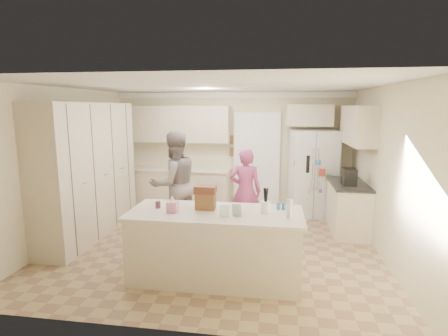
# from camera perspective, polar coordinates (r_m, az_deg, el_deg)

# --- Properties ---
(floor) EXTENTS (5.20, 4.60, 0.02)m
(floor) POSITION_cam_1_polar(r_m,az_deg,el_deg) (5.98, -1.48, -12.54)
(floor) COLOR #9D8457
(floor) RESTS_ON ground
(ceiling) EXTENTS (5.20, 4.60, 0.02)m
(ceiling) POSITION_cam_1_polar(r_m,az_deg,el_deg) (5.54, -1.60, 13.39)
(ceiling) COLOR white
(ceiling) RESTS_ON wall_back
(wall_back) EXTENTS (5.20, 0.02, 2.60)m
(wall_back) POSITION_cam_1_polar(r_m,az_deg,el_deg) (7.87, 1.38, 2.83)
(wall_back) COLOR beige
(wall_back) RESTS_ON ground
(wall_front) EXTENTS (5.20, 0.02, 2.60)m
(wall_front) POSITION_cam_1_polar(r_m,az_deg,el_deg) (3.42, -8.29, -6.81)
(wall_front) COLOR beige
(wall_front) RESTS_ON ground
(wall_left) EXTENTS (0.02, 4.60, 2.60)m
(wall_left) POSITION_cam_1_polar(r_m,az_deg,el_deg) (6.58, -24.52, 0.51)
(wall_left) COLOR beige
(wall_left) RESTS_ON ground
(wall_right) EXTENTS (0.02, 4.60, 2.60)m
(wall_right) POSITION_cam_1_polar(r_m,az_deg,el_deg) (5.77, 24.92, -0.74)
(wall_right) COLOR beige
(wall_right) RESTS_ON ground
(crown_back) EXTENTS (5.20, 0.08, 0.12)m
(crown_back) POSITION_cam_1_polar(r_m,az_deg,el_deg) (7.77, 1.37, 11.83)
(crown_back) COLOR white
(crown_back) RESTS_ON wall_back
(pantry_bank) EXTENTS (0.60, 2.60, 2.35)m
(pantry_bank) POSITION_cam_1_polar(r_m,az_deg,el_deg) (6.61, -21.26, -0.33)
(pantry_bank) COLOR beige
(pantry_bank) RESTS_ON floor
(back_base_cab) EXTENTS (2.20, 0.60, 0.88)m
(back_base_cab) POSITION_cam_1_polar(r_m,az_deg,el_deg) (7.95, -7.19, -3.48)
(back_base_cab) COLOR beige
(back_base_cab) RESTS_ON floor
(back_countertop) EXTENTS (2.24, 0.63, 0.04)m
(back_countertop) POSITION_cam_1_polar(r_m,az_deg,el_deg) (7.85, -7.29, -0.23)
(back_countertop) COLOR beige
(back_countertop) RESTS_ON back_base_cab
(back_upper_cab) EXTENTS (2.20, 0.35, 0.80)m
(back_upper_cab) POSITION_cam_1_polar(r_m,az_deg,el_deg) (7.86, -7.18, 7.14)
(back_upper_cab) COLOR beige
(back_upper_cab) RESTS_ON wall_back
(doorway_opening) EXTENTS (0.90, 0.06, 2.10)m
(doorway_opening) POSITION_cam_1_polar(r_m,az_deg,el_deg) (7.83, 5.34, 0.90)
(doorway_opening) COLOR black
(doorway_opening) RESTS_ON floor
(doorway_casing) EXTENTS (1.02, 0.03, 2.22)m
(doorway_casing) POSITION_cam_1_polar(r_m,az_deg,el_deg) (7.80, 5.33, 0.86)
(doorway_casing) COLOR white
(doorway_casing) RESTS_ON floor
(wall_frame_upper) EXTENTS (0.15, 0.02, 0.20)m
(wall_frame_upper) POSITION_cam_1_polar(r_m,az_deg,el_deg) (7.80, 1.50, 4.61)
(wall_frame_upper) COLOR brown
(wall_frame_upper) RESTS_ON wall_back
(wall_frame_lower) EXTENTS (0.15, 0.02, 0.20)m
(wall_frame_lower) POSITION_cam_1_polar(r_m,az_deg,el_deg) (7.83, 1.49, 2.64)
(wall_frame_lower) COLOR brown
(wall_frame_lower) RESTS_ON wall_back
(refrigerator) EXTENTS (0.99, 0.82, 1.80)m
(refrigerator) POSITION_cam_1_polar(r_m,az_deg,el_deg) (7.57, 14.30, -0.84)
(refrigerator) COLOR white
(refrigerator) RESTS_ON floor
(fridge_seam) EXTENTS (0.02, 0.02, 1.78)m
(fridge_seam) POSITION_cam_1_polar(r_m,az_deg,el_deg) (7.22, 14.57, -1.36)
(fridge_seam) COLOR gray
(fridge_seam) RESTS_ON refrigerator
(fridge_dispenser) EXTENTS (0.22, 0.03, 0.35)m
(fridge_dispenser) POSITION_cam_1_polar(r_m,az_deg,el_deg) (7.15, 12.92, 0.63)
(fridge_dispenser) COLOR black
(fridge_dispenser) RESTS_ON refrigerator
(fridge_handle_l) EXTENTS (0.02, 0.02, 0.85)m
(fridge_handle_l) POSITION_cam_1_polar(r_m,az_deg,el_deg) (7.17, 14.24, -0.20)
(fridge_handle_l) COLOR silver
(fridge_handle_l) RESTS_ON refrigerator
(fridge_handle_r) EXTENTS (0.02, 0.02, 0.85)m
(fridge_handle_r) POSITION_cam_1_polar(r_m,az_deg,el_deg) (7.19, 15.04, -0.22)
(fridge_handle_r) COLOR silver
(fridge_handle_r) RESTS_ON refrigerator
(over_fridge_cab) EXTENTS (0.95, 0.35, 0.45)m
(over_fridge_cab) POSITION_cam_1_polar(r_m,az_deg,el_deg) (7.60, 13.80, 8.34)
(over_fridge_cab) COLOR beige
(over_fridge_cab) RESTS_ON wall_back
(right_base_cab) EXTENTS (0.60, 1.20, 0.88)m
(right_base_cab) POSITION_cam_1_polar(r_m,az_deg,el_deg) (6.83, 19.54, -6.24)
(right_base_cab) COLOR beige
(right_base_cab) RESTS_ON floor
(right_countertop) EXTENTS (0.63, 1.24, 0.04)m
(right_countertop) POSITION_cam_1_polar(r_m,az_deg,el_deg) (6.72, 19.68, -2.46)
(right_countertop) COLOR #2D2B28
(right_countertop) RESTS_ON right_base_cab
(right_upper_cab) EXTENTS (0.35, 1.50, 0.70)m
(right_upper_cab) POSITION_cam_1_polar(r_m,az_deg,el_deg) (6.81, 21.00, 6.54)
(right_upper_cab) COLOR beige
(right_upper_cab) RESTS_ON wall_right
(coffee_maker) EXTENTS (0.22, 0.28, 0.30)m
(coffee_maker) POSITION_cam_1_polar(r_m,az_deg,el_deg) (6.49, 19.76, -1.37)
(coffee_maker) COLOR black
(coffee_maker) RESTS_ON right_countertop
(island_base) EXTENTS (2.20, 0.90, 0.88)m
(island_base) POSITION_cam_1_polar(r_m,az_deg,el_deg) (4.78, -1.40, -12.69)
(island_base) COLOR beige
(island_base) RESTS_ON floor
(island_top) EXTENTS (2.28, 0.96, 0.05)m
(island_top) POSITION_cam_1_polar(r_m,az_deg,el_deg) (4.62, -1.43, -7.42)
(island_top) COLOR beige
(island_top) RESTS_ON island_base
(utensil_crock) EXTENTS (0.13, 0.13, 0.15)m
(utensil_crock) POSITION_cam_1_polar(r_m,az_deg,el_deg) (4.58, 6.77, -6.35)
(utensil_crock) COLOR white
(utensil_crock) RESTS_ON island_top
(tissue_box) EXTENTS (0.13, 0.13, 0.14)m
(tissue_box) POSITION_cam_1_polar(r_m,az_deg,el_deg) (4.62, -8.42, -6.28)
(tissue_box) COLOR pink
(tissue_box) RESTS_ON island_top
(tissue_plume) EXTENTS (0.08, 0.08, 0.08)m
(tissue_plume) POSITION_cam_1_polar(r_m,az_deg,el_deg) (4.59, -8.46, -4.97)
(tissue_plume) COLOR white
(tissue_plume) RESTS_ON tissue_box
(dollhouse_body) EXTENTS (0.26, 0.18, 0.22)m
(dollhouse_body) POSITION_cam_1_polar(r_m,az_deg,el_deg) (4.70, -3.03, -5.40)
(dollhouse_body) COLOR brown
(dollhouse_body) RESTS_ON island_top
(dollhouse_roof) EXTENTS (0.28, 0.20, 0.10)m
(dollhouse_roof) POSITION_cam_1_polar(r_m,az_deg,el_deg) (4.66, -3.05, -3.50)
(dollhouse_roof) COLOR #592D1E
(dollhouse_roof) RESTS_ON dollhouse_body
(jam_jar) EXTENTS (0.07, 0.07, 0.09)m
(jam_jar) POSITION_cam_1_polar(r_m,az_deg,el_deg) (4.84, -10.75, -5.91)
(jam_jar) COLOR #59263F
(jam_jar) RESTS_ON island_top
(greeting_card_a) EXTENTS (0.12, 0.06, 0.16)m
(greeting_card_a) POSITION_cam_1_polar(r_m,az_deg,el_deg) (4.38, 0.06, -6.97)
(greeting_card_a) COLOR white
(greeting_card_a) RESTS_ON island_top
(greeting_card_b) EXTENTS (0.12, 0.05, 0.16)m
(greeting_card_b) POSITION_cam_1_polar(r_m,az_deg,el_deg) (4.41, 2.10, -6.86)
(greeting_card_b) COLOR silver
(greeting_card_b) RESTS_ON island_top
(water_bottle) EXTENTS (0.07, 0.07, 0.24)m
(water_bottle) POSITION_cam_1_polar(r_m,az_deg,el_deg) (4.37, 10.66, -6.61)
(water_bottle) COLOR silver
(water_bottle) RESTS_ON island_top
(shaker_salt) EXTENTS (0.05, 0.05, 0.09)m
(shaker_salt) POSITION_cam_1_polar(r_m,az_deg,el_deg) (4.75, 8.89, -6.17)
(shaker_salt) COLOR #326093
(shaker_salt) RESTS_ON island_top
(shaker_pepper) EXTENTS (0.05, 0.05, 0.09)m
(shaker_pepper) POSITION_cam_1_polar(r_m,az_deg,el_deg) (4.75, 9.74, -6.19)
(shaker_pepper) COLOR #326093
(shaker_pepper) RESTS_ON island_top
(teen_boy) EXTENTS (1.15, 1.13, 1.87)m
(teen_boy) POSITION_cam_1_polar(r_m,az_deg,el_deg) (6.22, -8.09, -2.61)
(teen_boy) COLOR gray
(teen_boy) RESTS_ON floor
(teen_girl) EXTENTS (0.58, 0.39, 1.57)m
(teen_girl) POSITION_cam_1_polar(r_m,az_deg,el_deg) (6.29, 3.51, -3.82)
(teen_girl) COLOR #C25387
(teen_girl) RESTS_ON floor
(fridge_magnets) EXTENTS (0.76, 0.02, 1.44)m
(fridge_magnets) POSITION_cam_1_polar(r_m,az_deg,el_deg) (7.21, 14.58, -1.37)
(fridge_magnets) COLOR tan
(fridge_magnets) RESTS_ON refrigerator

